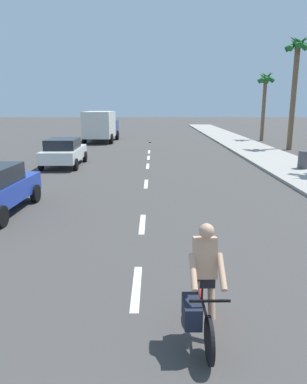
{
  "coord_description": "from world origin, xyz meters",
  "views": [
    {
      "loc": [
        0.33,
        0.78,
        3.46
      ],
      "look_at": [
        0.32,
        10.49,
        1.1
      ],
      "focal_mm": 33.96,
      "sensor_mm": 36.0,
      "label": 1
    }
  ],
  "objects_px": {
    "palm_tree_far": "(297,64)",
    "cyclist": "(202,289)",
    "delivery_truck": "(101,126)",
    "trash_bin_far": "(304,160)",
    "parked_car_white": "(64,151)",
    "palm_tree_distant": "(265,87)"
  },
  "relations": [
    {
      "from": "parked_car_white",
      "to": "trash_bin_far",
      "type": "xyz_separation_m",
      "value": [
        13.02,
        -1.6,
        -0.24
      ]
    },
    {
      "from": "palm_tree_far",
      "to": "delivery_truck",
      "type": "bearing_deg",
      "value": 158.47
    },
    {
      "from": "palm_tree_distant",
      "to": "cyclist",
      "type": "bearing_deg",
      "value": -107.72
    },
    {
      "from": "parked_car_white",
      "to": "trash_bin_far",
      "type": "bearing_deg",
      "value": -8.03
    },
    {
      "from": "palm_tree_far",
      "to": "palm_tree_distant",
      "type": "xyz_separation_m",
      "value": [
        -0.09,
        7.09,
        -1.36
      ]
    },
    {
      "from": "cyclist",
      "to": "trash_bin_far",
      "type": "bearing_deg",
      "value": -117.92
    },
    {
      "from": "palm_tree_far",
      "to": "parked_car_white",
      "type": "bearing_deg",
      "value": -154.18
    },
    {
      "from": "cyclist",
      "to": "palm_tree_distant",
      "type": "bearing_deg",
      "value": -108.59
    },
    {
      "from": "cyclist",
      "to": "delivery_truck",
      "type": "distance_m",
      "value": 29.88
    },
    {
      "from": "parked_car_white",
      "to": "delivery_truck",
      "type": "bearing_deg",
      "value": 88.08
    },
    {
      "from": "palm_tree_distant",
      "to": "trash_bin_far",
      "type": "bearing_deg",
      "value": -98.7
    },
    {
      "from": "delivery_truck",
      "to": "trash_bin_far",
      "type": "relative_size",
      "value": 6.84
    },
    {
      "from": "cyclist",
      "to": "delivery_truck",
      "type": "relative_size",
      "value": 0.29
    },
    {
      "from": "cyclist",
      "to": "palm_tree_far",
      "type": "bearing_deg",
      "value": -113.68
    },
    {
      "from": "cyclist",
      "to": "palm_tree_far",
      "type": "relative_size",
      "value": 0.22
    },
    {
      "from": "parked_car_white",
      "to": "palm_tree_far",
      "type": "bearing_deg",
      "value": 24.79
    },
    {
      "from": "cyclist",
      "to": "parked_car_white",
      "type": "bearing_deg",
      "value": -70.65
    },
    {
      "from": "trash_bin_far",
      "to": "palm_tree_distant",
      "type": "bearing_deg",
      "value": 81.3
    },
    {
      "from": "palm_tree_far",
      "to": "cyclist",
      "type": "bearing_deg",
      "value": -112.81
    },
    {
      "from": "palm_tree_far",
      "to": "trash_bin_far",
      "type": "xyz_separation_m",
      "value": [
        -2.57,
        -9.14,
        -5.71
      ]
    },
    {
      "from": "trash_bin_far",
      "to": "cyclist",
      "type": "bearing_deg",
      "value": -117.05
    },
    {
      "from": "parked_car_white",
      "to": "delivery_truck",
      "type": "relative_size",
      "value": 0.7
    }
  ]
}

